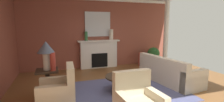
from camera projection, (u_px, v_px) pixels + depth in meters
The scene contains 19 objects.
ground_plane at pixel (126, 91), 4.85m from camera, with size 8.36×8.36×0.00m, color brown.
wall_fireplace at pixel (98, 33), 7.52m from camera, with size 7.03×0.12×3.01m, color brown.
area_rug at pixel (123, 91), 4.83m from camera, with size 3.36×2.44×0.01m, color #4C517A.
fireplace at pixel (99, 55), 7.45m from camera, with size 1.80×0.35×1.21m.
mantel_mirror at pixel (98, 24), 7.36m from camera, with size 1.11×0.04×1.05m, color silver.
sofa at pixel (168, 73), 5.58m from camera, with size 1.14×2.19×0.85m.
armchair_near_window at pixel (59, 93), 3.93m from camera, with size 0.85×0.85×0.95m.
coffee_table at pixel (123, 80), 4.79m from camera, with size 1.00×1.00×0.45m.
side_table at pixel (48, 81), 4.49m from camera, with size 0.56×0.56×0.70m.
table_lamp at pixel (46, 50), 4.37m from camera, with size 0.44×0.44×0.75m.
vase_tall_corner at pixel (141, 59), 7.82m from camera, with size 0.24×0.24×0.59m, color #9E3328.
vase_on_side_table at pixel (53, 62), 4.35m from camera, with size 0.14×0.14×0.46m, color #9E3328.
vase_mantel_left at pixel (86, 36), 7.10m from camera, with size 0.13×0.13×0.37m, color #33703D.
vase_mantel_right at pixel (111, 35), 7.45m from camera, with size 0.18×0.18×0.46m, color beige.
book_red_cover at pixel (119, 75), 4.82m from camera, with size 0.22×0.17×0.03m, color navy.
book_art_folio at pixel (124, 73), 4.83m from camera, with size 0.25×0.17×0.04m, color maroon.
book_small_novel at pixel (122, 72), 4.76m from camera, with size 0.19×0.14×0.06m, color navy.
potted_plant at pixel (153, 55), 7.93m from camera, with size 0.56×0.56×0.83m.
column_white at pixel (166, 33), 7.24m from camera, with size 0.20×0.20×3.01m, color white.
Camera 1 is at (-1.88, -4.24, 1.86)m, focal length 27.41 mm.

